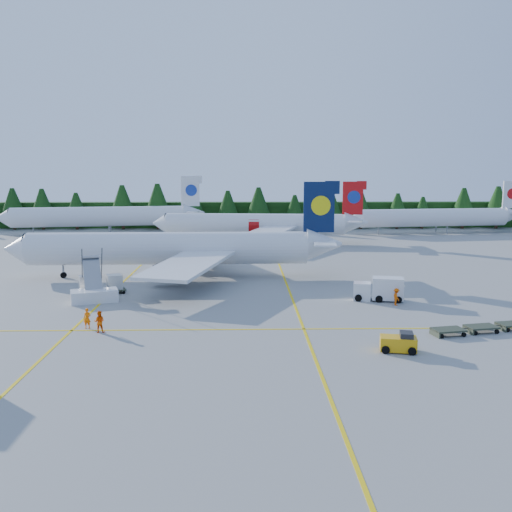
{
  "coord_description": "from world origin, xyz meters",
  "views": [
    {
      "loc": [
        0.76,
        -53.7,
        13.69
      ],
      "look_at": [
        2.3,
        13.22,
        3.5
      ],
      "focal_mm": 40.0,
      "sensor_mm": 36.0,
      "label": 1
    }
  ],
  "objects_px": {
    "airliner_navy": "(163,249)",
    "airstairs": "(94,292)",
    "service_truck": "(379,289)",
    "airliner_red": "(251,224)",
    "baggage_tug": "(399,343)"
  },
  "relations": [
    {
      "from": "airliner_navy",
      "to": "service_truck",
      "type": "distance_m",
      "value": 28.16
    },
    {
      "from": "airliner_red",
      "to": "airstairs",
      "type": "relative_size",
      "value": 5.54
    },
    {
      "from": "service_truck",
      "to": "airliner_navy",
      "type": "bearing_deg",
      "value": 163.32
    },
    {
      "from": "airliner_navy",
      "to": "airliner_red",
      "type": "height_order",
      "value": "airliner_navy"
    },
    {
      "from": "airliner_red",
      "to": "airstairs",
      "type": "xyz_separation_m",
      "value": [
        -17.22,
        -47.93,
        -2.53
      ]
    },
    {
      "from": "airliner_navy",
      "to": "airstairs",
      "type": "height_order",
      "value": "airliner_navy"
    },
    {
      "from": "airliner_red",
      "to": "baggage_tug",
      "type": "distance_m",
      "value": 66.28
    },
    {
      "from": "airliner_navy",
      "to": "service_truck",
      "type": "xyz_separation_m",
      "value": [
        24.45,
        -13.75,
        -2.43
      ]
    },
    {
      "from": "airliner_navy",
      "to": "service_truck",
      "type": "relative_size",
      "value": 7.72
    },
    {
      "from": "airliner_red",
      "to": "service_truck",
      "type": "distance_m",
      "value": 50.09
    },
    {
      "from": "airliner_navy",
      "to": "service_truck",
      "type": "height_order",
      "value": "airliner_navy"
    },
    {
      "from": "service_truck",
      "to": "airliner_red",
      "type": "bearing_deg",
      "value": 117.39
    },
    {
      "from": "airstairs",
      "to": "baggage_tug",
      "type": "distance_m",
      "value": 32.58
    },
    {
      "from": "airliner_navy",
      "to": "airliner_red",
      "type": "xyz_separation_m",
      "value": [
        11.73,
        34.64,
        -0.2
      ]
    },
    {
      "from": "airliner_red",
      "to": "airstairs",
      "type": "bearing_deg",
      "value": -104.09
    }
  ]
}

